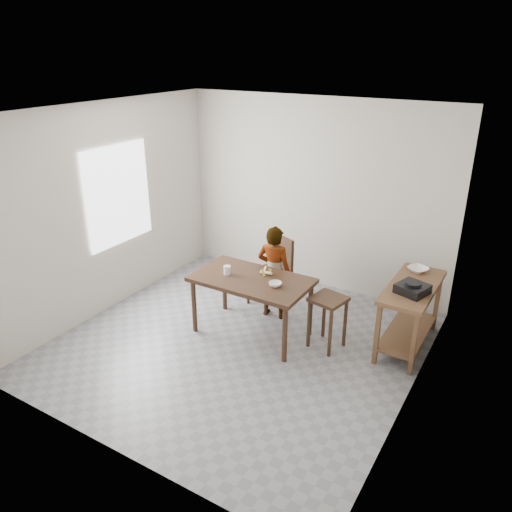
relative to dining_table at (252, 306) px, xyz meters
The scene contains 17 objects.
floor 0.50m from the dining_table, 90.00° to the right, with size 4.00×4.00×0.04m, color gray.
ceiling 2.36m from the dining_table, 90.00° to the right, with size 4.00×4.00×0.04m, color white.
wall_back 1.98m from the dining_table, 90.00° to the left, with size 4.00×0.04×2.70m, color beige.
wall_front 2.52m from the dining_table, 90.00° to the right, with size 4.00×0.04×2.70m, color beige.
wall_left 2.26m from the dining_table, behind, with size 0.04×4.00×2.70m, color beige.
wall_right 2.26m from the dining_table, ahead, with size 0.04×4.00×2.70m, color beige.
window_pane 2.27m from the dining_table, behind, with size 0.02×1.10×1.30m, color white.
dining_table is the anchor object (origin of this frame).
prep_counter 1.86m from the dining_table, 22.15° to the left, with size 0.50×1.20×0.80m, color brown, non-canonical shape.
child 0.57m from the dining_table, 87.91° to the left, with size 0.46×0.30×1.25m, color silver.
dining_chair 0.76m from the dining_table, 103.71° to the left, with size 0.47×0.47×0.97m, color #382315, non-canonical shape.
stool 0.93m from the dining_table, 12.43° to the left, with size 0.37×0.37×0.65m, color #382315, non-canonical shape.
glass_tumbler 0.53m from the dining_table, 169.91° to the right, with size 0.09×0.09×0.11m, color white.
small_bowl 0.53m from the dining_table, ahead, with size 0.15×0.15×0.05m, color white.
banana 0.45m from the dining_table, 60.55° to the left, with size 0.17×0.12×0.06m, color #FBCD54, non-canonical shape.
serving_bowl 2.05m from the dining_table, 33.24° to the left, with size 0.23×0.23×0.06m, color white.
gas_burner 1.89m from the dining_table, 15.84° to the left, with size 0.30×0.30×0.10m, color black.
Camera 1 is at (2.80, -4.26, 3.32)m, focal length 35.00 mm.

